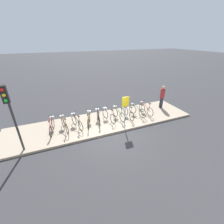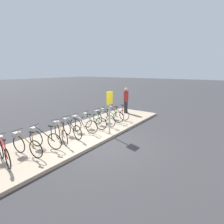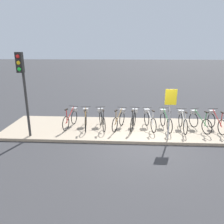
{
  "view_description": "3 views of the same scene",
  "coord_description": "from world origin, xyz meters",
  "px_view_note": "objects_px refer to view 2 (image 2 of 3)",
  "views": [
    {
      "loc": [
        -2.85,
        -6.87,
        5.22
      ],
      "look_at": [
        0.42,
        1.03,
        0.95
      ],
      "focal_mm": 24.0,
      "sensor_mm": 36.0,
      "label": 1
    },
    {
      "loc": [
        -5.45,
        -4.45,
        3.11
      ],
      "look_at": [
        1.06,
        0.22,
        1.19
      ],
      "focal_mm": 28.0,
      "sensor_mm": 36.0,
      "label": 2
    },
    {
      "loc": [
        -0.81,
        -7.91,
        3.69
      ],
      "look_at": [
        -1.33,
        1.18,
        0.96
      ],
      "focal_mm": 35.0,
      "sensor_mm": 36.0,
      "label": 3
    }
  ],
  "objects_px": {
    "parked_bicycle_5": "(82,124)",
    "sign_post": "(110,105)",
    "parked_bicycle_6": "(92,120)",
    "parked_bicycle_8": "(109,115)",
    "parked_bicycle_9": "(116,113)",
    "parked_bicycle_4": "(71,127)",
    "parked_bicycle_0": "(3,150)",
    "pedestrian": "(126,100)",
    "parked_bicycle_2": "(43,137)",
    "parked_bicycle_1": "(25,144)",
    "parked_bicycle_7": "(102,118)",
    "parked_bicycle_3": "(60,132)"
  },
  "relations": [
    {
      "from": "parked_bicycle_1",
      "to": "pedestrian",
      "type": "height_order",
      "value": "pedestrian"
    },
    {
      "from": "parked_bicycle_7",
      "to": "pedestrian",
      "type": "height_order",
      "value": "pedestrian"
    },
    {
      "from": "parked_bicycle_8",
      "to": "pedestrian",
      "type": "relative_size",
      "value": 0.83
    },
    {
      "from": "parked_bicycle_5",
      "to": "parked_bicycle_9",
      "type": "distance_m",
      "value": 2.91
    },
    {
      "from": "parked_bicycle_2",
      "to": "parked_bicycle_8",
      "type": "height_order",
      "value": "same"
    },
    {
      "from": "parked_bicycle_2",
      "to": "pedestrian",
      "type": "bearing_deg",
      "value": 3.07
    },
    {
      "from": "parked_bicycle_1",
      "to": "parked_bicycle_7",
      "type": "relative_size",
      "value": 0.99
    },
    {
      "from": "parked_bicycle_6",
      "to": "parked_bicycle_3",
      "type": "bearing_deg",
      "value": -179.01
    },
    {
      "from": "parked_bicycle_2",
      "to": "parked_bicycle_6",
      "type": "distance_m",
      "value": 2.88
    },
    {
      "from": "parked_bicycle_1",
      "to": "sign_post",
      "type": "bearing_deg",
      "value": -18.44
    },
    {
      "from": "parked_bicycle_7",
      "to": "parked_bicycle_6",
      "type": "bearing_deg",
      "value": 171.22
    },
    {
      "from": "parked_bicycle_9",
      "to": "parked_bicycle_6",
      "type": "bearing_deg",
      "value": 178.76
    },
    {
      "from": "parked_bicycle_0",
      "to": "parked_bicycle_9",
      "type": "xyz_separation_m",
      "value": [
        6.5,
        -0.08,
        0.0
      ]
    },
    {
      "from": "parked_bicycle_2",
      "to": "pedestrian",
      "type": "xyz_separation_m",
      "value": [
        6.85,
        0.37,
        0.53
      ]
    },
    {
      "from": "parked_bicycle_9",
      "to": "pedestrian",
      "type": "xyz_separation_m",
      "value": [
        1.78,
        0.4,
        0.53
      ]
    },
    {
      "from": "parked_bicycle_3",
      "to": "parked_bicycle_9",
      "type": "height_order",
      "value": "same"
    },
    {
      "from": "parked_bicycle_2",
      "to": "parked_bicycle_1",
      "type": "bearing_deg",
      "value": -177.47
    },
    {
      "from": "parked_bicycle_7",
      "to": "pedestrian",
      "type": "xyz_separation_m",
      "value": [
        3.25,
        0.46,
        0.53
      ]
    },
    {
      "from": "parked_bicycle_1",
      "to": "parked_bicycle_7",
      "type": "distance_m",
      "value": 4.34
    },
    {
      "from": "parked_bicycle_3",
      "to": "parked_bicycle_4",
      "type": "height_order",
      "value": "same"
    },
    {
      "from": "parked_bicycle_0",
      "to": "pedestrian",
      "type": "bearing_deg",
      "value": 2.21
    },
    {
      "from": "parked_bicycle_5",
      "to": "parked_bicycle_9",
      "type": "bearing_deg",
      "value": -1.42
    },
    {
      "from": "parked_bicycle_0",
      "to": "parked_bicycle_2",
      "type": "bearing_deg",
      "value": -1.87
    },
    {
      "from": "parked_bicycle_7",
      "to": "parked_bicycle_5",
      "type": "bearing_deg",
      "value": 174.59
    },
    {
      "from": "parked_bicycle_5",
      "to": "parked_bicycle_6",
      "type": "relative_size",
      "value": 0.99
    },
    {
      "from": "parked_bicycle_1",
      "to": "parked_bicycle_9",
      "type": "height_order",
      "value": "same"
    },
    {
      "from": "parked_bicycle_5",
      "to": "parked_bicycle_6",
      "type": "distance_m",
      "value": 0.72
    },
    {
      "from": "parked_bicycle_3",
      "to": "parked_bicycle_8",
      "type": "xyz_separation_m",
      "value": [
        3.53,
        -0.01,
        0.0
      ]
    },
    {
      "from": "parked_bicycle_6",
      "to": "parked_bicycle_8",
      "type": "bearing_deg",
      "value": -1.93
    },
    {
      "from": "parked_bicycle_4",
      "to": "sign_post",
      "type": "relative_size",
      "value": 0.76
    },
    {
      "from": "parked_bicycle_4",
      "to": "parked_bicycle_6",
      "type": "height_order",
      "value": "same"
    },
    {
      "from": "parked_bicycle_0",
      "to": "parked_bicycle_7",
      "type": "height_order",
      "value": "same"
    },
    {
      "from": "parked_bicycle_1",
      "to": "pedestrian",
      "type": "distance_m",
      "value": 7.61
    },
    {
      "from": "parked_bicycle_4",
      "to": "sign_post",
      "type": "bearing_deg",
      "value": -43.0
    },
    {
      "from": "parked_bicycle_1",
      "to": "parked_bicycle_6",
      "type": "xyz_separation_m",
      "value": [
        3.61,
        0.05,
        0.0
      ]
    },
    {
      "from": "parked_bicycle_2",
      "to": "pedestrian",
      "type": "height_order",
      "value": "pedestrian"
    },
    {
      "from": "parked_bicycle_2",
      "to": "parked_bicycle_4",
      "type": "relative_size",
      "value": 0.98
    },
    {
      "from": "parked_bicycle_0",
      "to": "parked_bicycle_1",
      "type": "xyz_separation_m",
      "value": [
        0.7,
        -0.08,
        0.0
      ]
    },
    {
      "from": "parked_bicycle_4",
      "to": "parked_bicycle_8",
      "type": "bearing_deg",
      "value": -1.31
    },
    {
      "from": "parked_bicycle_1",
      "to": "parked_bicycle_7",
      "type": "xyz_separation_m",
      "value": [
        4.34,
        -0.06,
        0.0
      ]
    },
    {
      "from": "parked_bicycle_4",
      "to": "parked_bicycle_5",
      "type": "height_order",
      "value": "same"
    },
    {
      "from": "parked_bicycle_1",
      "to": "parked_bicycle_6",
      "type": "distance_m",
      "value": 3.61
    },
    {
      "from": "parked_bicycle_2",
      "to": "parked_bicycle_9",
      "type": "relative_size",
      "value": 0.97
    },
    {
      "from": "parked_bicycle_1",
      "to": "parked_bicycle_7",
      "type": "height_order",
      "value": "same"
    },
    {
      "from": "parked_bicycle_6",
      "to": "parked_bicycle_8",
      "type": "relative_size",
      "value": 1.04
    },
    {
      "from": "parked_bicycle_2",
      "to": "parked_bicycle_5",
      "type": "xyz_separation_m",
      "value": [
        2.16,
        0.04,
        0.0
      ]
    },
    {
      "from": "parked_bicycle_4",
      "to": "parked_bicycle_7",
      "type": "height_order",
      "value": "same"
    },
    {
      "from": "parked_bicycle_9",
      "to": "parked_bicycle_2",
      "type": "bearing_deg",
      "value": 179.68
    },
    {
      "from": "parked_bicycle_3",
      "to": "sign_post",
      "type": "distance_m",
      "value": 2.5
    },
    {
      "from": "parked_bicycle_5",
      "to": "sign_post",
      "type": "xyz_separation_m",
      "value": [
        0.62,
        -1.25,
        0.97
      ]
    }
  ]
}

